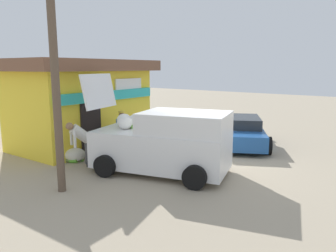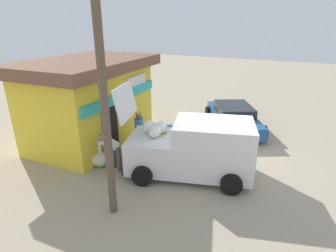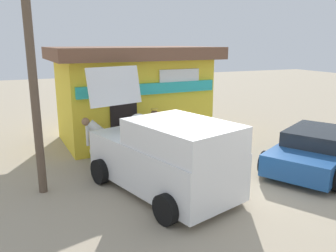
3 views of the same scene
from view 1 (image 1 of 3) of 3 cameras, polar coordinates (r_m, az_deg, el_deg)
ground_plane at (r=10.64m, az=7.06°, el=-6.91°), size 60.00×60.00×0.00m
storefront_bar at (r=13.46m, az=-15.10°, el=4.20°), size 5.97×4.08×3.43m
delivery_van at (r=9.59m, az=-0.53°, el=-2.90°), size 3.05×4.54×2.94m
parked_sedan at (r=13.54m, az=12.58°, el=-0.88°), size 4.51×3.55×1.16m
vendor_standing at (r=11.77m, az=-8.14°, el=-0.70°), size 0.57×0.37×1.60m
customer_bending at (r=10.65m, az=-15.10°, el=-2.18°), size 0.80×0.68×1.45m
unloaded_banana_pile at (r=11.36m, az=-16.15°, el=-5.01°), size 0.88×0.89×0.46m
paint_bucket at (r=13.47m, az=-0.42°, el=-2.42°), size 0.30×0.30×0.34m
utility_pole at (r=8.34m, az=-19.25°, el=6.78°), size 0.20×0.20×5.41m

